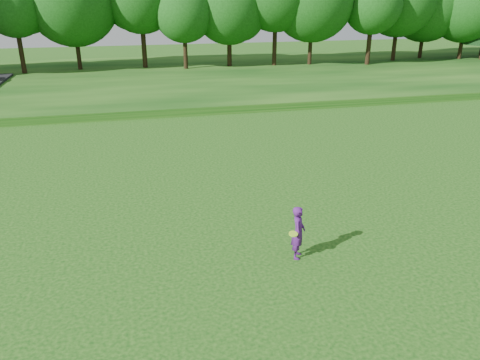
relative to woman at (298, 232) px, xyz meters
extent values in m
plane|color=#0C3F0D|center=(-3.97, 0.88, -0.92)|extent=(140.00, 140.00, 0.00)
cube|color=#0C3F0D|center=(-3.97, 34.88, -0.62)|extent=(130.00, 30.00, 0.60)
cube|color=gray|center=(-3.97, 20.88, -0.90)|extent=(130.00, 1.60, 0.04)
imported|color=#531971|center=(0.00, 0.00, 0.00)|extent=(0.68, 0.79, 1.83)
cylinder|color=#AFEF25|center=(-0.28, -0.29, 0.13)|extent=(0.30, 0.30, 0.08)
camera|label=1|loc=(-5.04, -12.74, 7.29)|focal=35.00mm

